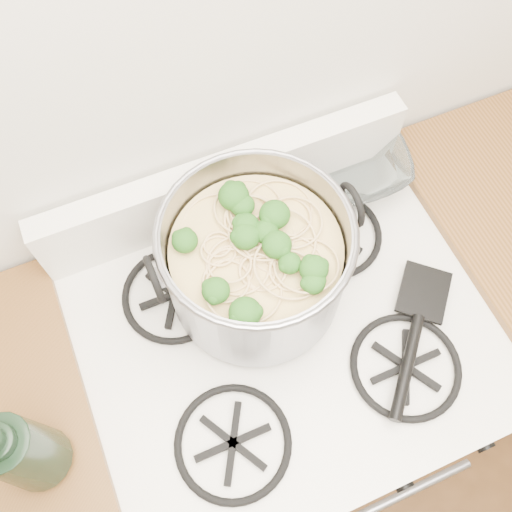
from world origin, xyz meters
The scene contains 6 objects.
gas_range centered at (0.00, 1.26, 0.44)m, with size 0.76×0.66×0.92m.
counter_left centered at (-0.51, 1.26, 0.46)m, with size 0.25×0.65×0.92m.
stock_pot centered at (-0.02, 1.36, 1.03)m, with size 0.36×0.33×0.22m.
spatula centered at (0.27, 1.23, 0.94)m, with size 0.29×0.31×0.02m, color black, non-canonical shape.
glass_bowl centered at (0.26, 1.54, 0.94)m, with size 0.10×0.10×0.02m, color white.
bottle centered at (-0.47, 1.21, 1.05)m, with size 0.10×0.10×0.27m, color black.
Camera 1 is at (-0.19, 0.96, 1.93)m, focal length 40.00 mm.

